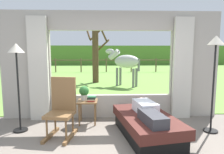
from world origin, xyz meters
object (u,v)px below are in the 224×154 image
recliner_sofa (146,125)px  pasture_tree (96,54)px  floor_lamp_right (215,55)px  potted_plant (84,92)px  book_stack (91,99)px  reclining_person (147,110)px  side_table (88,105)px  horse (125,62)px  rocking_chair (62,108)px  floor_lamp_left (17,61)px

recliner_sofa → pasture_tree: pasture_tree is taller
floor_lamp_right → pasture_tree: bearing=111.4°
potted_plant → book_stack: bearing=-35.0°
reclining_person → floor_lamp_right: floor_lamp_right is taller
side_table → book_stack: bearing=-33.2°
potted_plant → book_stack: size_ratio=1.56×
potted_plant → horse: 4.93m
potted_plant → pasture_tree: pasture_tree is taller
potted_plant → floor_lamp_right: floor_lamp_right is taller
recliner_sofa → rocking_chair: 1.64m
recliner_sofa → potted_plant: size_ratio=5.73×
recliner_sofa → horse: bearing=77.8°
reclining_person → pasture_tree: 6.97m
potted_plant → reclining_person: bearing=-34.7°
rocking_chair → potted_plant: (0.35, 0.69, 0.16)m
rocking_chair → reclining_person: bearing=4.3°
recliner_sofa → book_stack: bearing=136.8°
book_stack → floor_lamp_right: size_ratio=0.11×
floor_lamp_left → rocking_chair: bearing=-15.1°
side_table → potted_plant: 0.29m
side_table → floor_lamp_left: size_ratio=0.30×
horse → side_table: bearing=-161.6°
reclining_person → pasture_tree: pasture_tree is taller
floor_lamp_left → floor_lamp_right: floor_lamp_right is taller
floor_lamp_left → horse: floor_lamp_left is taller
rocking_chair → side_table: bearing=66.0°
floor_lamp_right → pasture_tree: 7.05m
recliner_sofa → potted_plant: 1.57m
floor_lamp_left → recliner_sofa: bearing=-8.3°
recliner_sofa → reclining_person: bearing=-100.4°
reclining_person → floor_lamp_right: (1.35, 0.23, 1.02)m
rocking_chair → book_stack: (0.52, 0.58, 0.03)m
floor_lamp_right → horse: floor_lamp_right is taller
side_table → floor_lamp_right: bearing=-12.9°
side_table → book_stack: size_ratio=2.53×
side_table → floor_lamp_left: (-1.33, -0.39, 1.00)m
rocking_chair → potted_plant: rocking_chair is taller
floor_lamp_left → pasture_tree: pasture_tree is taller
floor_lamp_right → pasture_tree: pasture_tree is taller
recliner_sofa → potted_plant: bearing=136.5°
side_table → pasture_tree: (-0.05, 5.99, 1.06)m
recliner_sofa → floor_lamp_left: floor_lamp_left is taller
potted_plant → pasture_tree: size_ratio=0.10×
side_table → floor_lamp_left: bearing=-163.7°
side_table → horse: horse is taller
pasture_tree → floor_lamp_right: bearing=-68.6°
recliner_sofa → floor_lamp_right: size_ratio=0.96×
recliner_sofa → floor_lamp_left: size_ratio=1.04×
side_table → pasture_tree: bearing=90.5°
pasture_tree → horse: bearing=-41.3°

